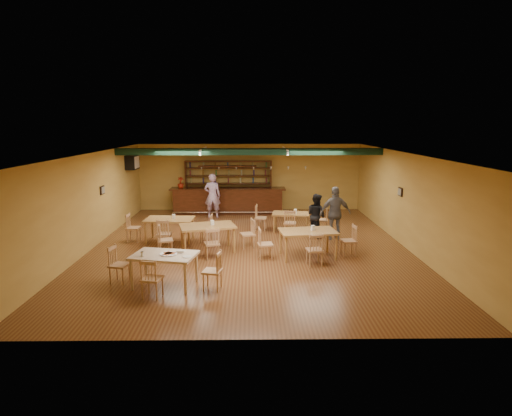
{
  "coord_description": "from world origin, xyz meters",
  "views": [
    {
      "loc": [
        0.03,
        -13.15,
        3.92
      ],
      "look_at": [
        0.22,
        0.6,
        1.15
      ],
      "focal_mm": 29.64,
      "sensor_mm": 36.0,
      "label": 1
    }
  ],
  "objects_px": {
    "dining_table_b": "(291,222)",
    "dining_table_c": "(208,238)",
    "dining_table_d": "(308,244)",
    "dining_table_a": "(170,230)",
    "near_table": "(165,270)",
    "patron_bar": "(212,196)",
    "patron_right_a": "(316,215)",
    "bar_counter": "(228,201)"
  },
  "relations": [
    {
      "from": "dining_table_d",
      "to": "patron_right_a",
      "type": "distance_m",
      "value": 2.46
    },
    {
      "from": "dining_table_c",
      "to": "near_table",
      "type": "xyz_separation_m",
      "value": [
        -0.76,
        -2.85,
        -0.01
      ]
    },
    {
      "from": "dining_table_b",
      "to": "patron_bar",
      "type": "height_order",
      "value": "patron_bar"
    },
    {
      "from": "near_table",
      "to": "patron_right_a",
      "type": "relative_size",
      "value": 0.99
    },
    {
      "from": "dining_table_b",
      "to": "dining_table_c",
      "type": "xyz_separation_m",
      "value": [
        -2.83,
        -2.5,
        0.08
      ]
    },
    {
      "from": "patron_bar",
      "to": "dining_table_a",
      "type": "bearing_deg",
      "value": 70.1
    },
    {
      "from": "dining_table_a",
      "to": "dining_table_b",
      "type": "height_order",
      "value": "dining_table_a"
    },
    {
      "from": "dining_table_a",
      "to": "dining_table_c",
      "type": "bearing_deg",
      "value": -36.09
    },
    {
      "from": "dining_table_b",
      "to": "patron_right_a",
      "type": "height_order",
      "value": "patron_right_a"
    },
    {
      "from": "dining_table_b",
      "to": "patron_bar",
      "type": "distance_m",
      "value": 3.9
    },
    {
      "from": "dining_table_c",
      "to": "near_table",
      "type": "relative_size",
      "value": 1.11
    },
    {
      "from": "bar_counter",
      "to": "patron_right_a",
      "type": "bearing_deg",
      "value": -50.14
    },
    {
      "from": "near_table",
      "to": "patron_bar",
      "type": "xyz_separation_m",
      "value": [
        0.5,
        7.66,
        0.53
      ]
    },
    {
      "from": "dining_table_b",
      "to": "patron_right_a",
      "type": "distance_m",
      "value": 1.21
    },
    {
      "from": "bar_counter",
      "to": "dining_table_b",
      "type": "xyz_separation_m",
      "value": [
        2.48,
        -3.13,
        -0.23
      ]
    },
    {
      "from": "bar_counter",
      "to": "patron_right_a",
      "type": "height_order",
      "value": "patron_right_a"
    },
    {
      "from": "dining_table_a",
      "to": "near_table",
      "type": "distance_m",
      "value": 4.02
    },
    {
      "from": "patron_bar",
      "to": "dining_table_c",
      "type": "bearing_deg",
      "value": 90.09
    },
    {
      "from": "dining_table_b",
      "to": "dining_table_d",
      "type": "distance_m",
      "value": 3.16
    },
    {
      "from": "near_table",
      "to": "patron_right_a",
      "type": "xyz_separation_m",
      "value": [
        4.39,
        4.55,
        0.36
      ]
    },
    {
      "from": "near_table",
      "to": "patron_right_a",
      "type": "height_order",
      "value": "patron_right_a"
    },
    {
      "from": "dining_table_c",
      "to": "dining_table_d",
      "type": "bearing_deg",
      "value": -27.34
    },
    {
      "from": "patron_bar",
      "to": "patron_right_a",
      "type": "height_order",
      "value": "patron_bar"
    },
    {
      "from": "dining_table_d",
      "to": "near_table",
      "type": "height_order",
      "value": "dining_table_d"
    },
    {
      "from": "bar_counter",
      "to": "dining_table_c",
      "type": "bearing_deg",
      "value": -93.5
    },
    {
      "from": "dining_table_a",
      "to": "bar_counter",
      "type": "bearing_deg",
      "value": 72.17
    },
    {
      "from": "near_table",
      "to": "patron_bar",
      "type": "height_order",
      "value": "patron_bar"
    },
    {
      "from": "dining_table_c",
      "to": "near_table",
      "type": "bearing_deg",
      "value": -120.06
    },
    {
      "from": "dining_table_c",
      "to": "patron_right_a",
      "type": "relative_size",
      "value": 1.09
    },
    {
      "from": "dining_table_b",
      "to": "near_table",
      "type": "relative_size",
      "value": 0.9
    },
    {
      "from": "near_table",
      "to": "patron_right_a",
      "type": "distance_m",
      "value": 6.33
    },
    {
      "from": "bar_counter",
      "to": "patron_bar",
      "type": "relative_size",
      "value": 2.69
    },
    {
      "from": "bar_counter",
      "to": "dining_table_b",
      "type": "height_order",
      "value": "bar_counter"
    },
    {
      "from": "dining_table_d",
      "to": "dining_table_a",
      "type": "bearing_deg",
      "value": 150.71
    },
    {
      "from": "dining_table_c",
      "to": "patron_bar",
      "type": "distance_m",
      "value": 4.84
    },
    {
      "from": "bar_counter",
      "to": "patron_bar",
      "type": "bearing_deg",
      "value": -126.35
    },
    {
      "from": "bar_counter",
      "to": "near_table",
      "type": "xyz_separation_m",
      "value": [
        -1.11,
        -8.48,
        -0.16
      ]
    },
    {
      "from": "dining_table_a",
      "to": "patron_right_a",
      "type": "distance_m",
      "value": 5.05
    },
    {
      "from": "bar_counter",
      "to": "dining_table_b",
      "type": "bearing_deg",
      "value": -51.6
    },
    {
      "from": "dining_table_c",
      "to": "dining_table_d",
      "type": "distance_m",
      "value": 3.09
    },
    {
      "from": "dining_table_c",
      "to": "dining_table_d",
      "type": "relative_size",
      "value": 1.01
    },
    {
      "from": "bar_counter",
      "to": "dining_table_d",
      "type": "xyz_separation_m",
      "value": [
        2.68,
        -6.29,
        -0.16
      ]
    }
  ]
}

